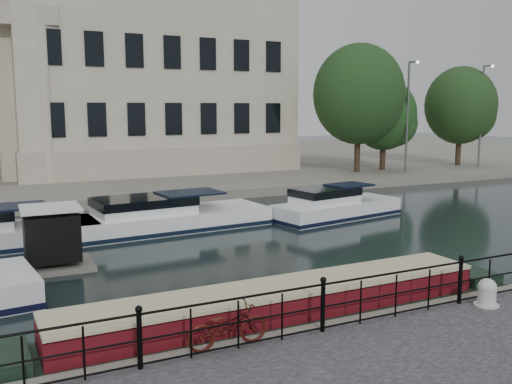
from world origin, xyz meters
TOP-DOWN VIEW (x-y plane):
  - ground_plane at (0.00, 0.00)m, footprint 160.00×160.00m
  - far_bank at (0.00, 39.00)m, footprint 120.00×42.00m
  - railing at (0.00, -2.25)m, footprint 24.14×0.14m
  - civic_building at (-1.00, 34.71)m, footprint 53.55×31.84m
  - lamp_posts at (26.00, 20.70)m, footprint 8.24×1.55m
  - bicycle at (-2.17, -2.10)m, footprint 1.71×0.60m
  - mooring_bollard at (4.48, -2.66)m, footprint 0.60×0.60m
  - narrowboat at (-0.26, -0.80)m, footprint 13.45×1.90m
  - harbour_hut at (-4.38, 7.50)m, footprint 2.63×2.22m
  - cabin_cruisers at (-2.45, 9.42)m, footprint 26.47×11.05m
  - trees at (23.11, 22.64)m, footprint 16.74×6.72m

SIDE VIEW (x-z plane):
  - ground_plane at x=0.00m, z-range 0.00..0.00m
  - far_bank at x=0.00m, z-range 0.00..0.55m
  - narrowboat at x=-0.26m, z-range -0.38..1.11m
  - cabin_cruisers at x=-2.45m, z-range -0.63..1.36m
  - mooring_bollard at x=4.48m, z-range 0.53..1.21m
  - harbour_hut at x=-4.38m, z-range -0.13..2.03m
  - bicycle at x=-2.17m, z-range 0.55..1.45m
  - railing at x=0.00m, z-range 0.59..1.81m
  - lamp_posts at x=26.00m, z-range 0.76..8.83m
  - trees at x=23.11m, z-range 0.80..10.27m
  - civic_building at x=-1.00m, z-range -1.39..15.46m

